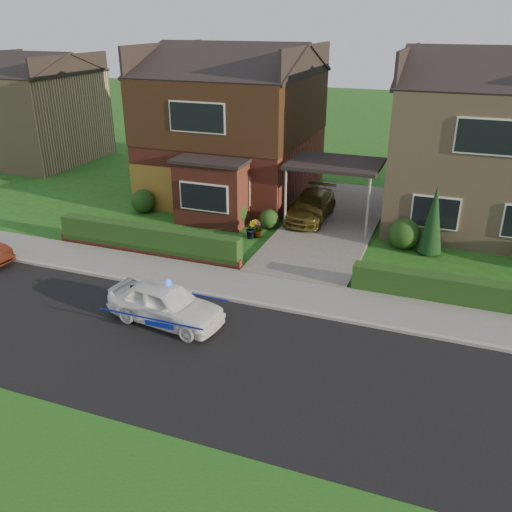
% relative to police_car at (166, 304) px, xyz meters
% --- Properties ---
extents(ground, '(120.00, 120.00, 0.00)m').
position_rel_police_car_xyz_m(ground, '(2.65, -1.20, -0.61)').
color(ground, '#195015').
rests_on(ground, ground).
extents(road, '(60.00, 6.00, 0.02)m').
position_rel_police_car_xyz_m(road, '(2.65, -1.20, -0.61)').
color(road, black).
rests_on(road, ground).
extents(kerb, '(60.00, 0.16, 0.12)m').
position_rel_police_car_xyz_m(kerb, '(2.65, 1.85, -0.55)').
color(kerb, '#9E9993').
rests_on(kerb, ground).
extents(sidewalk, '(60.00, 2.00, 0.10)m').
position_rel_police_car_xyz_m(sidewalk, '(2.65, 2.90, -0.56)').
color(sidewalk, slate).
rests_on(sidewalk, ground).
extents(grass_verge, '(60.00, 4.00, 0.01)m').
position_rel_police_car_xyz_m(grass_verge, '(2.65, -6.20, -0.61)').
color(grass_verge, '#195015').
rests_on(grass_verge, ground).
extents(driveway, '(3.80, 12.00, 0.12)m').
position_rel_police_car_xyz_m(driveway, '(2.65, 9.80, -0.55)').
color(driveway, '#666059').
rests_on(driveway, ground).
extents(house_left, '(7.50, 9.53, 7.25)m').
position_rel_police_car_xyz_m(house_left, '(-3.13, 12.70, 3.20)').
color(house_left, brown).
rests_on(house_left, ground).
extents(house_right, '(7.50, 8.06, 7.25)m').
position_rel_police_car_xyz_m(house_right, '(8.45, 12.79, 3.05)').
color(house_right, tan).
rests_on(house_right, ground).
extents(carport_link, '(3.80, 3.00, 2.77)m').
position_rel_police_car_xyz_m(carport_link, '(2.65, 9.75, 2.05)').
color(carport_link, black).
rests_on(carport_link, ground).
extents(garage_door, '(2.20, 0.10, 2.10)m').
position_rel_police_car_xyz_m(garage_door, '(-5.59, 8.76, 0.44)').
color(garage_door, '#955E20').
rests_on(garage_door, ground).
extents(dwarf_wall, '(7.70, 0.25, 0.36)m').
position_rel_police_car_xyz_m(dwarf_wall, '(-3.15, 4.10, -0.43)').
color(dwarf_wall, brown).
rests_on(dwarf_wall, ground).
extents(hedge_left, '(7.50, 0.55, 0.90)m').
position_rel_police_car_xyz_m(hedge_left, '(-3.15, 4.25, -0.61)').
color(hedge_left, '#103313').
rests_on(hedge_left, ground).
extents(hedge_right, '(7.50, 0.55, 0.80)m').
position_rel_police_car_xyz_m(hedge_right, '(8.45, 4.15, -0.61)').
color(hedge_right, '#103313').
rests_on(hedge_right, ground).
extents(shrub_left_far, '(1.08, 1.08, 1.08)m').
position_rel_police_car_xyz_m(shrub_left_far, '(-5.85, 8.30, -0.07)').
color(shrub_left_far, '#103313').
rests_on(shrub_left_far, ground).
extents(shrub_left_mid, '(1.32, 1.32, 1.32)m').
position_rel_police_car_xyz_m(shrub_left_mid, '(-1.35, 8.10, 0.05)').
color(shrub_left_mid, '#103313').
rests_on(shrub_left_mid, ground).
extents(shrub_left_near, '(0.84, 0.84, 0.84)m').
position_rel_police_car_xyz_m(shrub_left_near, '(0.25, 8.40, -0.19)').
color(shrub_left_near, '#103313').
rests_on(shrub_left_near, ground).
extents(shrub_right_near, '(1.20, 1.20, 1.20)m').
position_rel_police_car_xyz_m(shrub_right_near, '(5.85, 8.20, -0.01)').
color(shrub_right_near, '#103313').
rests_on(shrub_right_near, ground).
extents(conifer_a, '(0.90, 0.90, 2.60)m').
position_rel_police_car_xyz_m(conifer_a, '(6.85, 8.00, 0.69)').
color(conifer_a, black).
rests_on(conifer_a, ground).
extents(neighbour_left, '(6.50, 7.00, 5.20)m').
position_rel_police_car_xyz_m(neighbour_left, '(-17.35, 14.80, 1.99)').
color(neighbour_left, tan).
rests_on(neighbour_left, ground).
extents(police_car, '(3.28, 3.72, 1.38)m').
position_rel_police_car_xyz_m(police_car, '(0.00, 0.00, 0.00)').
color(police_car, white).
rests_on(police_car, ground).
extents(driveway_car, '(1.60, 3.91, 1.13)m').
position_rel_police_car_xyz_m(driveway_car, '(1.65, 9.94, 0.08)').
color(driveway_car, brown).
rests_on(driveway_car, driveway).
extents(potted_plant_a, '(0.49, 0.38, 0.83)m').
position_rel_police_car_xyz_m(potted_plant_a, '(-4.16, 4.80, -0.19)').
color(potted_plant_a, gray).
rests_on(potted_plant_a, ground).
extents(potted_plant_b, '(0.57, 0.51, 0.85)m').
position_rel_police_car_xyz_m(potted_plant_b, '(-0.02, 7.03, -0.18)').
color(potted_plant_b, gray).
rests_on(potted_plant_b, ground).
extents(potted_plant_c, '(0.44, 0.44, 0.75)m').
position_rel_police_car_xyz_m(potted_plant_c, '(0.14, 7.23, -0.23)').
color(potted_plant_c, gray).
rests_on(potted_plant_c, ground).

